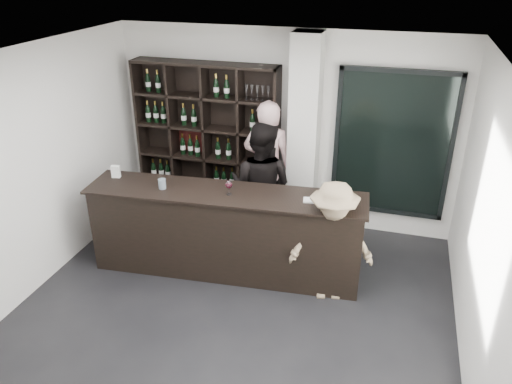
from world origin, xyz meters
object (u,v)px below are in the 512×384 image
(wine_shelf, at_px, (207,142))
(customer, at_px, (332,242))
(taster_black, at_px, (261,187))
(tasting_counter, at_px, (226,232))
(taster_pink, at_px, (268,167))

(wine_shelf, relative_size, customer, 1.58)
(wine_shelf, distance_m, taster_black, 1.30)
(tasting_counter, height_order, taster_pink, taster_pink)
(tasting_counter, distance_m, taster_pink, 1.36)
(taster_black, xyz_separation_m, customer, (1.12, -0.90, -0.16))
(customer, bearing_deg, wine_shelf, 130.18)
(wine_shelf, distance_m, taster_pink, 1.04)
(tasting_counter, bearing_deg, customer, -11.14)
(taster_pink, xyz_separation_m, taster_black, (0.05, -0.53, -0.07))
(wine_shelf, xyz_separation_m, customer, (2.17, -1.62, -0.44))
(taster_pink, relative_size, customer, 1.30)
(wine_shelf, distance_m, customer, 2.74)
(wine_shelf, bearing_deg, tasting_counter, -61.36)
(taster_black, height_order, customer, taster_black)
(tasting_counter, distance_m, customer, 1.39)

